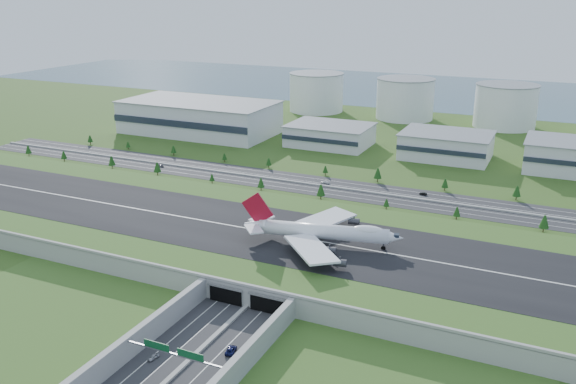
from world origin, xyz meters
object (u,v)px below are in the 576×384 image
at_px(boeing_747, 322,231).
at_px(car_7, 325,182).
at_px(car_0, 153,357).
at_px(car_5, 423,194).
at_px(fuel_tank_a, 316,92).
at_px(car_4, 161,166).
at_px(car_2, 231,350).

xyz_separation_m(boeing_747, car_7, (-38.57, 102.81, -13.06)).
distance_m(car_0, car_5, 198.91).
xyz_separation_m(fuel_tank_a, boeing_747, (130.19, -312.31, -3.50)).
distance_m(boeing_747, car_4, 175.23).
height_order(boeing_747, car_2, boeing_747).
bearing_deg(fuel_tank_a, car_5, -54.10).
distance_m(car_4, car_7, 110.81).
bearing_deg(car_0, boeing_747, 86.59).
xyz_separation_m(boeing_747, car_0, (-21.04, -88.85, -13.16)).
bearing_deg(car_7, car_0, 12.70).
bearing_deg(car_0, car_2, 43.61).
height_order(fuel_tank_a, car_5, fuel_tank_a).
distance_m(boeing_747, car_5, 108.47).
distance_m(car_0, car_2, 24.32).
distance_m(car_2, car_4, 223.11).
xyz_separation_m(car_2, car_7, (-37.77, 178.17, -0.01)).
xyz_separation_m(car_2, car_5, (20.01, 181.30, -0.12)).
relative_size(boeing_747, car_5, 15.55).
height_order(fuel_tank_a, car_4, fuel_tank_a).
relative_size(car_4, car_5, 0.98).
bearing_deg(car_2, car_0, 20.00).
relative_size(fuel_tank_a, car_4, 11.71).
xyz_separation_m(car_0, car_7, (-17.53, 191.66, 0.10)).
xyz_separation_m(car_5, car_7, (-57.78, -3.13, 0.10)).
distance_m(fuel_tank_a, car_0, 416.08).
bearing_deg(car_5, car_7, -76.49).
bearing_deg(fuel_tank_a, car_7, -66.38).
distance_m(car_2, car_7, 182.13).
bearing_deg(fuel_tank_a, car_4, -94.82).
height_order(fuel_tank_a, car_7, fuel_tank_a).
distance_m(fuel_tank_a, car_7, 229.26).
bearing_deg(boeing_747, car_0, -115.36).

